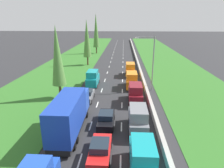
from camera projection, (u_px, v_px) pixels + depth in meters
name	position (u px, v px, depth m)	size (l,w,h in m)	color
ground_plane	(117.00, 60.00, 59.90)	(300.00, 300.00, 0.00)	#28282B
grass_verge_left	(75.00, 59.00, 60.58)	(14.00, 140.00, 0.04)	#2D6623
grass_verge_right	(166.00, 60.00, 59.12)	(14.00, 140.00, 0.04)	#2D6623
median_barrier	(136.00, 59.00, 59.46)	(0.44, 120.00, 0.85)	#9E9B93
lane_markings	(117.00, 60.00, 59.90)	(3.64, 116.00, 0.01)	white
red_sedan_centre_lane	(100.00, 150.00, 17.40)	(1.82, 4.50, 1.64)	red
blue_box_truck_left_lane	(70.00, 113.00, 21.04)	(2.46, 9.40, 4.18)	black
grey_sedan_left_lane	(87.00, 95.00, 29.97)	(1.82, 4.50, 1.64)	slate
teal_van_right_lane	(143.00, 158.00, 15.51)	(1.96, 4.90, 2.82)	teal
grey_van_right_lane	(138.00, 119.00, 21.52)	(1.96, 4.90, 2.82)	slate
maroon_van_right_lane	(135.00, 93.00, 29.00)	(1.96, 4.90, 2.82)	maroon
black_sedan_centre_lane	(106.00, 119.00, 22.84)	(1.82, 4.50, 1.64)	black
teal_van_left_lane	(93.00, 78.00, 36.47)	(1.96, 4.90, 2.82)	teal
orange_van_right_lane	(132.00, 80.00, 35.29)	(1.96, 4.90, 2.82)	orange
orange_van_right_lane_sixth	(130.00, 69.00, 42.76)	(1.96, 4.90, 2.82)	orange
poplar_tree_second	(57.00, 56.00, 29.04)	(2.07, 2.07, 10.92)	#4C3823
poplar_tree_third	(87.00, 39.00, 51.32)	(2.09, 2.09, 11.62)	#4C3823
poplar_tree_fourth	(96.00, 31.00, 69.19)	(2.14, 2.14, 13.58)	#4C3823
street_light_mast	(151.00, 60.00, 32.94)	(3.20, 0.28, 9.00)	gray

